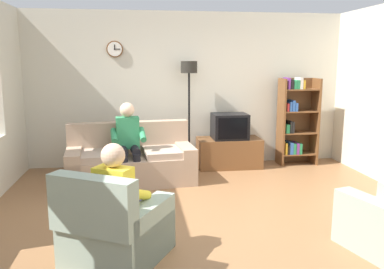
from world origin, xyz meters
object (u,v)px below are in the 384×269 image
Objects in this scene: couch at (131,162)px; person_in_left_armchair at (120,195)px; bookshelf at (295,120)px; armchair_near_window at (116,230)px; floor_lamp at (189,85)px; tv at (230,126)px; person_on_couch at (128,139)px; tv_stand at (229,153)px.

person_in_left_armchair is at bearing -91.51° from couch.
bookshelf reaches higher than armchair_near_window.
person_in_left_armchair is at bearing 59.89° from armchair_near_window.
couch is at bearing -142.70° from floor_lamp.
couch is 1.87m from tv.
person_on_couch reaches higher than person_in_left_armchair.
person_on_couch is 1.11× the size of person_in_left_armchair.
floor_lamp is at bearing 37.30° from couch.
couch is 2.46m from armchair_near_window.
bookshelf is 3.08m from person_on_couch.
floor_lamp reaches higher than tv_stand.
floor_lamp reaches higher than armchair_near_window.
floor_lamp is 1.55m from person_on_couch.
floor_lamp is (-0.70, 0.12, 0.72)m from tv.
tv is at bearing 20.67° from couch.
tv is 0.54× the size of person_in_left_armchair.
bookshelf is 1.35× the size of armchair_near_window.
tv is 3.50m from person_in_left_armchair.
couch and armchair_near_window have the same top height.
armchair_near_window is at bearing -120.11° from person_in_left_armchair.
person_on_couch is at bearing -103.07° from couch.
tv_stand is at bearing 59.89° from person_in_left_armchair.
armchair_near_window is 0.33m from person_in_left_armchair.
armchair_near_window is (-1.81, -3.09, -0.44)m from tv.
tv_stand is 3.61m from armchair_near_window.
tv is (0.00, -0.02, 0.48)m from tv_stand.
person_on_couch is at bearing 88.00° from armchair_near_window.
floor_lamp is at bearing 40.34° from person_on_couch.
tv is 1.23m from bookshelf.
tv is 0.38× the size of bookshelf.
armchair_near_window is at bearing -120.30° from tv.
bookshelf reaches higher than person_on_couch.
bookshelf is 0.85× the size of floor_lamp.
armchair_near_window reaches higher than tv_stand.
tv_stand is at bearing 21.39° from couch.
floor_lamp reaches higher than bookshelf.
person_in_left_armchair is at bearing -90.94° from person_on_couch.
tv is 3.61m from armchair_near_window.
couch is 1.26× the size of bookshelf.
tv_stand is 0.48m from tv.
couch is at bearing 76.93° from person_on_couch.
bookshelf is 1.40× the size of person_in_left_armchair.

